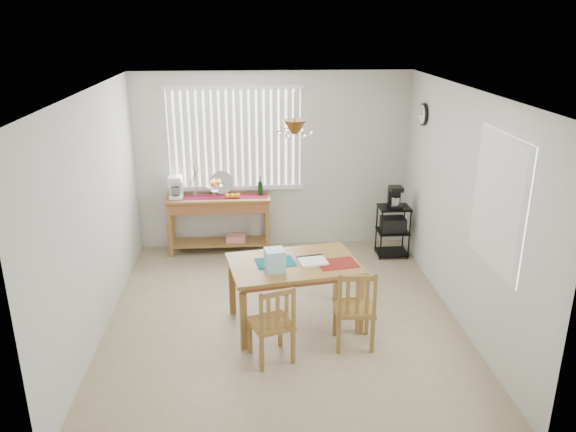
{
  "coord_description": "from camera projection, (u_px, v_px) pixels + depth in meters",
  "views": [
    {
      "loc": [
        -0.35,
        -5.76,
        3.29
      ],
      "look_at": [
        0.1,
        0.55,
        1.05
      ],
      "focal_mm": 35.0,
      "sensor_mm": 36.0,
      "label": 1
    }
  ],
  "objects": [
    {
      "name": "cart_items",
      "position": [
        395.0,
        197.0,
        7.95
      ],
      "size": [
        0.18,
        0.21,
        0.31
      ],
      "color": "black",
      "rests_on": "wire_cart"
    },
    {
      "name": "dining_table",
      "position": [
        294.0,
        270.0,
        6.2
      ],
      "size": [
        1.54,
        1.13,
        0.75
      ],
      "color": "olive",
      "rests_on": "ground"
    },
    {
      "name": "ground",
      "position": [
        283.0,
        317.0,
        6.54
      ],
      "size": [
        4.0,
        4.5,
        0.01
      ],
      "primitive_type": "cube",
      "color": "tan"
    },
    {
      "name": "table_items",
      "position": [
        285.0,
        261.0,
        5.99
      ],
      "size": [
        1.14,
        0.51,
        0.24
      ],
      "color": "#126169",
      "rests_on": "dining_table"
    },
    {
      "name": "room_shell",
      "position": [
        282.0,
        176.0,
        5.99
      ],
      "size": [
        4.2,
        4.7,
        2.7
      ],
      "color": "beige",
      "rests_on": "ground"
    },
    {
      "name": "wire_cart",
      "position": [
        393.0,
        226.0,
        8.09
      ],
      "size": [
        0.44,
        0.35,
        0.75
      ],
      "color": "black",
      "rests_on": "ground"
    },
    {
      "name": "chair_left",
      "position": [
        272.0,
        324.0,
        5.58
      ],
      "size": [
        0.5,
        0.5,
        0.85
      ],
      "color": "olive",
      "rests_on": "ground"
    },
    {
      "name": "sideboard_items",
      "position": [
        201.0,
        189.0,
        8.06
      ],
      "size": [
        1.42,
        0.35,
        0.65
      ],
      "color": "maroon",
      "rests_on": "sideboard"
    },
    {
      "name": "sideboard",
      "position": [
        220.0,
        211.0,
        8.18
      ],
      "size": [
        1.5,
        0.42,
        0.84
      ],
      "color": "olive",
      "rests_on": "ground"
    },
    {
      "name": "chair_right",
      "position": [
        354.0,
        309.0,
        5.83
      ],
      "size": [
        0.43,
        0.43,
        0.89
      ],
      "color": "olive",
      "rests_on": "ground"
    }
  ]
}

